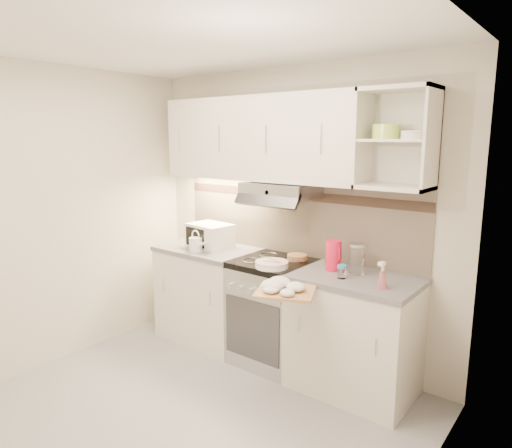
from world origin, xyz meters
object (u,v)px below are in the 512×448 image
(glass_jar, at_px, (357,259))
(cutting_board, at_px, (286,291))
(plate_stack, at_px, (272,264))
(electric_range, at_px, (273,311))
(watering_can, at_px, (196,244))
(spray_bottle, at_px, (382,277))
(pink_pitcher, at_px, (333,255))
(microwave, at_px, (210,236))

(glass_jar, height_order, cutting_board, glass_jar)
(plate_stack, relative_size, glass_jar, 1.12)
(electric_range, xyz_separation_m, cutting_board, (0.48, -0.52, 0.42))
(watering_can, xyz_separation_m, spray_bottle, (1.73, 0.05, 0.01))
(cutting_board, bearing_deg, electric_range, 108.52)
(electric_range, xyz_separation_m, watering_can, (-0.73, -0.18, 0.52))
(pink_pitcher, bearing_deg, plate_stack, -144.86)
(electric_range, height_order, spray_bottle, spray_bottle)
(plate_stack, bearing_deg, glass_jar, 22.21)
(glass_jar, bearing_deg, watering_can, -170.38)
(glass_jar, xyz_separation_m, cutting_board, (-0.24, -0.59, -0.15))
(pink_pitcher, distance_m, glass_jar, 0.19)
(plate_stack, distance_m, spray_bottle, 0.89)
(microwave, height_order, glass_jar, glass_jar)
(pink_pitcher, xyz_separation_m, glass_jar, (0.19, 0.02, -0.00))
(spray_bottle, bearing_deg, pink_pitcher, 166.92)
(plate_stack, bearing_deg, microwave, 167.17)
(microwave, height_order, spray_bottle, microwave)
(microwave, distance_m, plate_stack, 0.88)
(plate_stack, distance_m, pink_pitcher, 0.49)
(glass_jar, height_order, spray_bottle, glass_jar)
(watering_can, bearing_deg, pink_pitcher, 14.93)
(microwave, distance_m, glass_jar, 1.46)
(electric_range, distance_m, glass_jar, 0.92)
(microwave, relative_size, glass_jar, 1.81)
(plate_stack, distance_m, cutting_board, 0.50)
(pink_pitcher, bearing_deg, spray_bottle, -14.10)
(microwave, xyz_separation_m, pink_pitcher, (1.27, 0.03, 0.01))
(microwave, bearing_deg, electric_range, 5.39)
(electric_range, bearing_deg, cutting_board, -47.50)
(plate_stack, height_order, glass_jar, glass_jar)
(electric_range, height_order, microwave, microwave)
(microwave, distance_m, pink_pitcher, 1.27)
(cutting_board, bearing_deg, plate_stack, 113.00)
(microwave, relative_size, watering_can, 1.84)
(electric_range, xyz_separation_m, plate_stack, (0.11, -0.18, 0.47))
(microwave, bearing_deg, pink_pitcher, 8.01)
(pink_pitcher, distance_m, spray_bottle, 0.50)
(electric_range, xyz_separation_m, spray_bottle, (1.00, -0.13, 0.53))
(microwave, xyz_separation_m, spray_bottle, (1.74, -0.14, -0.03))
(glass_jar, bearing_deg, pink_pitcher, -174.11)
(glass_jar, bearing_deg, plate_stack, -157.79)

